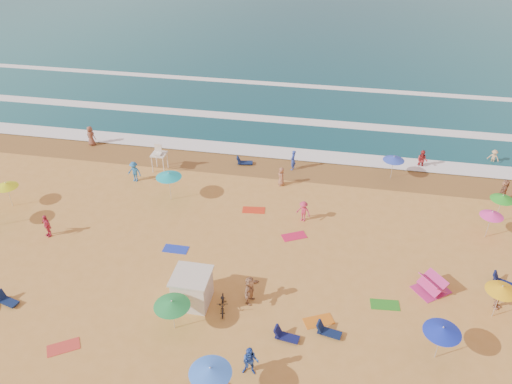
# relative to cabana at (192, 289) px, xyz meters

# --- Properties ---
(ground) EXTENTS (220.00, 220.00, 0.00)m
(ground) POSITION_rel_cabana_xyz_m (2.02, 4.28, -1.00)
(ground) COLOR gold
(ground) RESTS_ON ground
(wet_sand) EXTENTS (220.00, 220.00, 0.00)m
(wet_sand) POSITION_rel_cabana_xyz_m (2.02, 16.78, -0.99)
(wet_sand) COLOR olive
(wet_sand) RESTS_ON ground
(surf_foam) EXTENTS (200.00, 18.70, 0.05)m
(surf_foam) POSITION_rel_cabana_xyz_m (2.02, 25.60, -0.90)
(surf_foam) COLOR white
(surf_foam) RESTS_ON ground
(cabana) EXTENTS (2.00, 2.00, 2.00)m
(cabana) POSITION_rel_cabana_xyz_m (0.00, 0.00, 0.00)
(cabana) COLOR silver
(cabana) RESTS_ON ground
(cabana_roof) EXTENTS (2.20, 2.20, 0.12)m
(cabana_roof) POSITION_rel_cabana_xyz_m (0.00, 0.00, 1.06)
(cabana_roof) COLOR silver
(cabana_roof) RESTS_ON cabana
(bicycle) EXTENTS (1.04, 1.94, 0.97)m
(bicycle) POSITION_rel_cabana_xyz_m (1.90, -0.30, -0.52)
(bicycle) COLOR black
(bicycle) RESTS_ON ground
(lifeguard_stand) EXTENTS (1.20, 1.20, 2.10)m
(lifeguard_stand) POSITION_rel_cabana_xyz_m (-7.26, 14.48, 0.05)
(lifeguard_stand) COLOR white
(lifeguard_stand) RESTS_ON ground
(beach_umbrellas) EXTENTS (44.04, 25.08, 0.82)m
(beach_umbrellas) POSITION_rel_cabana_xyz_m (1.55, 3.08, 1.10)
(beach_umbrellas) COLOR #3878FF
(beach_umbrellas) RESTS_ON ground
(loungers) EXTENTS (40.18, 25.12, 0.34)m
(loungers) POSITION_rel_cabana_xyz_m (8.21, 1.56, -0.83)
(loungers) COLOR #0E1D48
(loungers) RESTS_ON ground
(towels) EXTENTS (50.84, 20.03, 0.03)m
(towels) POSITION_rel_cabana_xyz_m (3.02, 0.48, -0.98)
(towels) COLOR #BF1737
(towels) RESTS_ON ground
(beachgoers) EXTENTS (43.93, 26.23, 2.14)m
(beachgoers) POSITION_rel_cabana_xyz_m (3.19, 9.42, -0.15)
(beachgoers) COLOR #266EB3
(beachgoers) RESTS_ON ground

